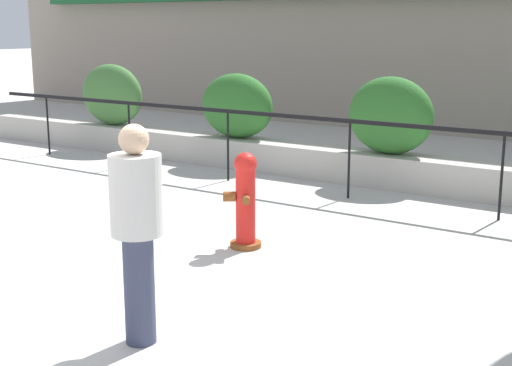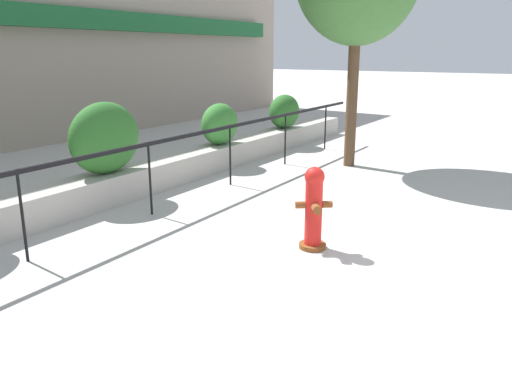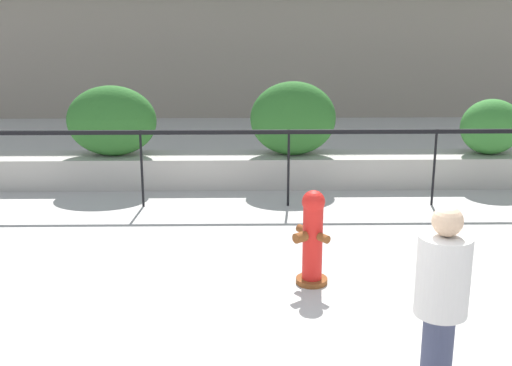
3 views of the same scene
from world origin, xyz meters
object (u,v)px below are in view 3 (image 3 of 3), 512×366
Objects in this scene: hedge_bush_1 at (112,121)px; hedge_bush_3 at (491,127)px; fire_hydrant at (312,237)px; pedestrian at (441,300)px; hedge_bush_2 at (293,119)px.

hedge_bush_3 is (6.07, 0.00, -0.12)m from hedge_bush_1.
pedestrian is (0.72, -2.48, 0.44)m from fire_hydrant.
hedge_bush_2 is 6.36m from pedestrian.
pedestrian reaches higher than hedge_bush_2.
hedge_bush_1 is 4.81m from fire_hydrant.
pedestrian reaches higher than hedge_bush_1.
hedge_bush_3 is at bearing 0.00° from hedge_bush_1.
hedge_bush_2 reaches higher than fire_hydrant.
hedge_bush_3 is at bearing 50.03° from fire_hydrant.
pedestrian is at bearing -111.56° from hedge_bush_3.
pedestrian is (-2.50, -6.32, 0.04)m from hedge_bush_3.
hedge_bush_2 is 1.37× the size of hedge_bush_3.
hedge_bush_1 is 1.44× the size of hedge_bush_3.
hedge_bush_2 is at bearing 89.48° from fire_hydrant.
hedge_bush_2 is 3.88m from fire_hydrant.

